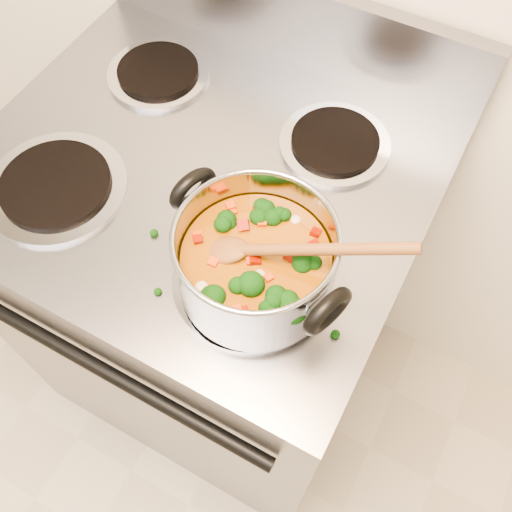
{
  "coord_description": "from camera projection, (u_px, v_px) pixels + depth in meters",
  "views": [
    {
      "loc": [
        0.45,
        0.66,
        1.67
      ],
      "look_at": [
        0.26,
        1.0,
        1.01
      ],
      "focal_mm": 40.0,
      "sensor_mm": 36.0,
      "label": 1
    }
  ],
  "objects": [
    {
      "name": "stockpot",
      "position": [
        256.0,
        262.0,
        0.78
      ],
      "size": [
        0.29,
        0.22,
        0.14
      ],
      "rotation": [
        0.0,
        0.0,
        -0.32
      ],
      "color": "#A1A1A9",
      "rests_on": "electric_range"
    },
    {
      "name": "wooden_spoon",
      "position": [
        270.0,
        250.0,
        0.75
      ],
      "size": [
        0.28,
        0.11,
        0.12
      ],
      "rotation": [
        0.0,
        0.0,
        0.29
      ],
      "color": "brown",
      "rests_on": "stockpot"
    },
    {
      "name": "cooktop_crumbs",
      "position": [
        288.0,
        246.0,
        0.88
      ],
      "size": [
        0.29,
        0.18,
        0.01
      ],
      "color": "black",
      "rests_on": "electric_range"
    },
    {
      "name": "electric_range",
      "position": [
        216.0,
        288.0,
        1.36
      ],
      "size": [
        0.77,
        0.7,
        1.08
      ],
      "color": "gray",
      "rests_on": "ground"
    }
  ]
}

